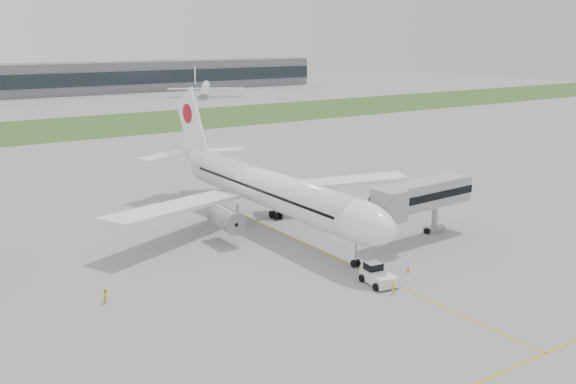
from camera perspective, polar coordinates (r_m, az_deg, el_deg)
ground at (r=86.44m, az=-0.36°, el=-3.79°), size 600.00×600.00×0.00m
apron_markings at (r=82.52m, az=1.57°, el=-4.66°), size 70.00×70.00×0.04m
grass_strip at (r=195.87m, az=-20.22°, el=5.28°), size 600.00×50.00×0.02m
airliner at (r=88.89m, az=-2.10°, el=0.48°), size 48.13×53.95×17.88m
pushback_tug at (r=70.25m, az=7.93°, el=-7.31°), size 3.32×4.45×2.12m
jet_bridge at (r=84.57m, az=11.48°, el=-0.41°), size 16.83×5.68×7.79m
safety_cone_left at (r=70.21m, az=7.49°, el=-7.89°), size 0.45×0.45×0.62m
safety_cone_right at (r=74.31m, az=10.64°, el=-6.77°), size 0.44×0.44×0.61m
ground_crew_near at (r=67.79m, az=9.31°, el=-8.33°), size 0.68×0.65×1.57m
ground_crew_far at (r=67.47m, az=-15.86°, el=-8.83°), size 0.92×0.92×1.51m
distant_aircraft_right at (r=283.40m, az=-7.29°, el=8.38°), size 42.15×40.54×12.44m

